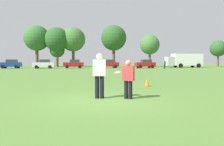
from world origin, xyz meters
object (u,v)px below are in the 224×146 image
Objects in this scene: player_thrower at (99,73)px; parked_car_center at (44,64)px; traffic_cone at (147,83)px; parked_car_mid_right at (74,64)px; parked_car_mid_left at (11,64)px; box_truck at (184,60)px; bystander_sideline_watcher at (165,64)px; frisbee at (117,72)px; player_defender at (128,77)px; parked_car_far_right at (145,64)px; parked_car_near_right at (109,64)px.

player_thrower is 0.41× the size of parked_car_center.
parked_car_mid_right is (-5.68, 35.11, 0.69)m from traffic_cone.
box_truck is at bearing 1.41° from parked_car_mid_left.
player_thrower is 3.69× the size of traffic_cone.
parked_car_center is at bearing 167.33° from bystander_sideline_watcher.
box_truck is at bearing 61.68° from frisbee.
frisbee is (-0.39, 0.38, 0.17)m from player_defender.
parked_car_near_right is at bearing 164.18° from parked_car_far_right.
bystander_sideline_watcher is (23.64, -5.32, -0.01)m from parked_car_center.
traffic_cone is 35.08m from parked_car_far_right.
player_thrower is at bearing -119.03° from box_truck.
parked_car_mid_left reaches higher than player_thrower.
traffic_cone is 41.99m from box_truck.
box_truck reaches higher than parked_car_mid_right.
parked_car_center is at bearing 108.60° from traffic_cone.
parked_car_mid_left is at bearing 117.19° from traffic_cone.
parked_car_center is at bearing 104.10° from player_defender.
parked_car_far_right reaches higher than traffic_cone.
player_defender is 0.35× the size of parked_car_mid_right.
player_defender is 39.53m from parked_car_far_right.
player_thrower is at bearing -108.29° from parked_car_far_right.
parked_car_far_right is 0.50× the size of box_truck.
parked_car_far_right is at bearing -15.82° from parked_car_near_right.
parked_car_mid_left is 7.06m from parked_car_center.
player_defender is 4.55m from traffic_cone.
parked_car_mid_right is (-3.35, 38.80, -0.09)m from frisbee.
box_truck reaches higher than player_defender.
parked_car_near_right is (3.84, 39.99, 0.08)m from player_defender.
player_thrower is at bearing -68.78° from parked_car_mid_left.
traffic_cone is (2.32, 3.69, -0.79)m from frisbee.
player_thrower is 36.39m from bystander_sideline_watcher.
box_truck is (25.33, 1.97, 0.83)m from parked_car_mid_right.
parked_car_mid_right reaches higher than traffic_cone.
player_thrower is 40.05m from parked_car_near_right.
player_thrower is at bearing -77.38° from parked_car_center.
parked_car_near_right is (4.23, 39.61, -0.09)m from frisbee.
frisbee is at bearing -118.32° from box_truck.
parked_car_far_right is at bearing 72.65° from frisbee.
parked_car_mid_right and parked_car_far_right have the same top height.
box_truck is at bearing 60.97° from player_thrower.
player_defender is 46.48m from box_truck.
parked_car_far_right is (7.48, -2.12, 0.00)m from parked_car_near_right.
bystander_sideline_watcher is at bearing 67.37° from player_defender.
bystander_sideline_watcher is (30.54, -6.81, -0.01)m from parked_car_mid_left.
frisbee is 39.28m from parked_car_far_right.
player_defender is 5.49× the size of frisbee.
parked_car_mid_left reaches higher than traffic_cone.
parked_car_mid_left is at bearing 112.18° from frisbee.
parked_car_mid_right is (-2.63, 38.93, -0.08)m from player_thrower.
parked_car_far_right is at bearing -4.97° from parked_car_mid_right.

